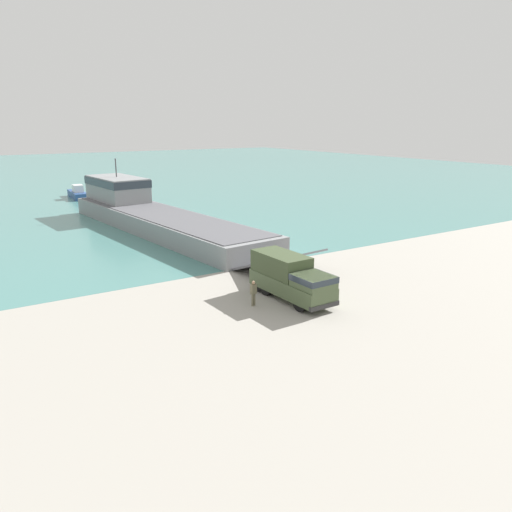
{
  "coord_description": "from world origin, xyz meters",
  "views": [
    {
      "loc": [
        -21.59,
        -30.98,
        12.19
      ],
      "look_at": [
        -0.91,
        1.53,
        1.84
      ],
      "focal_mm": 35.0,
      "sensor_mm": 36.0,
      "label": 1
    }
  ],
  "objects_px": {
    "landing_craft": "(149,212)",
    "moored_boat_b": "(78,194)",
    "mooring_bollard": "(290,259)",
    "soldier_on_ramp": "(253,291)",
    "military_truck": "(290,277)"
  },
  "relations": [
    {
      "from": "moored_boat_b",
      "to": "soldier_on_ramp",
      "type": "bearing_deg",
      "value": -89.07
    },
    {
      "from": "military_truck",
      "to": "moored_boat_b",
      "type": "bearing_deg",
      "value": 179.26
    },
    {
      "from": "military_truck",
      "to": "soldier_on_ramp",
      "type": "xyz_separation_m",
      "value": [
        -3.0,
        0.16,
        -0.53
      ]
    },
    {
      "from": "landing_craft",
      "to": "military_truck",
      "type": "xyz_separation_m",
      "value": [
        -0.77,
        -29.61,
        -0.26
      ]
    },
    {
      "from": "military_truck",
      "to": "moored_boat_b",
      "type": "xyz_separation_m",
      "value": [
        -0.79,
        58.54,
        -0.82
      ]
    },
    {
      "from": "soldier_on_ramp",
      "to": "mooring_bollard",
      "type": "bearing_deg",
      "value": -59.52
    },
    {
      "from": "moored_boat_b",
      "to": "military_truck",
      "type": "bearing_deg",
      "value": -86.13
    },
    {
      "from": "soldier_on_ramp",
      "to": "mooring_bollard",
      "type": "xyz_separation_m",
      "value": [
        8.57,
        7.43,
        -0.66
      ]
    },
    {
      "from": "soldier_on_ramp",
      "to": "mooring_bollard",
      "type": "distance_m",
      "value": 11.36
    },
    {
      "from": "military_truck",
      "to": "moored_boat_b",
      "type": "height_order",
      "value": "military_truck"
    },
    {
      "from": "military_truck",
      "to": "soldier_on_ramp",
      "type": "height_order",
      "value": "military_truck"
    },
    {
      "from": "moored_boat_b",
      "to": "landing_craft",
      "type": "bearing_deg",
      "value": -83.83
    },
    {
      "from": "landing_craft",
      "to": "moored_boat_b",
      "type": "bearing_deg",
      "value": 87.62
    },
    {
      "from": "military_truck",
      "to": "soldier_on_ramp",
      "type": "distance_m",
      "value": 3.05
    },
    {
      "from": "landing_craft",
      "to": "mooring_bollard",
      "type": "xyz_separation_m",
      "value": [
        4.8,
        -22.02,
        -1.45
      ]
    }
  ]
}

